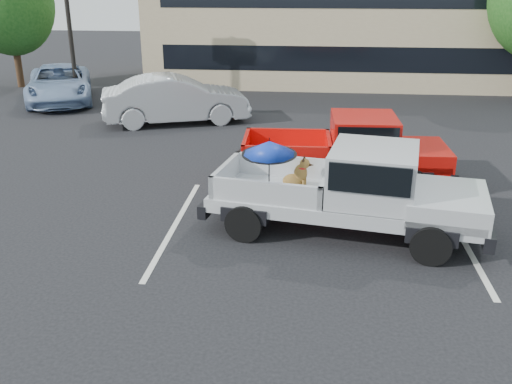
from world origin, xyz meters
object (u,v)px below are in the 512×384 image
tree_left (9,5)px  red_pickup (356,148)px  silver_pickup (360,187)px  silver_sedan (176,99)px  blue_suv (59,84)px

tree_left → red_pickup: (14.99, -12.02, -2.76)m
red_pickup → tree_left: bearing=139.5°
silver_pickup → silver_sedan: 10.70m
tree_left → red_pickup: bearing=-38.7°
red_pickup → silver_sedan: 8.41m
red_pickup → blue_suv: (-11.67, 8.92, -0.22)m
silver_sedan → blue_suv: 6.43m
silver_pickup → red_pickup: size_ratio=1.09×
tree_left → red_pickup: tree_left is taller
silver_pickup → blue_suv: size_ratio=1.10×
tree_left → silver_pickup: bearing=-45.4°
silver_pickup → tree_left: bearing=144.9°
red_pickup → blue_suv: size_ratio=1.00×
silver_pickup → silver_sedan: bearing=133.6°
red_pickup → blue_suv: 14.69m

